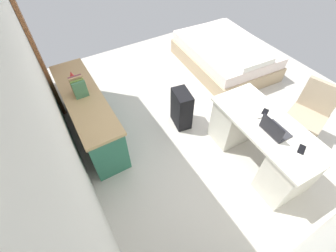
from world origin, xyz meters
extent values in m
plane|color=beige|center=(0.00, 0.00, 0.00)|extent=(5.37, 5.37, 0.00)
cube|color=silver|center=(0.00, 2.02, 1.43)|extent=(4.37, 0.10, 2.86)
cube|color=brown|center=(1.63, 1.94, 1.02)|extent=(0.88, 0.05, 2.04)
cube|color=silver|center=(-1.06, -0.10, 0.70)|extent=(1.47, 0.73, 0.04)
cube|color=beige|center=(-1.55, -0.08, 0.34)|extent=(0.43, 0.61, 0.69)
cube|color=beige|center=(-0.57, -0.12, 0.34)|extent=(0.43, 0.61, 0.69)
cylinder|color=black|center=(-1.11, -0.86, 0.02)|extent=(0.52, 0.52, 0.04)
cylinder|color=black|center=(-1.11, -0.86, 0.21)|extent=(0.06, 0.06, 0.42)
cube|color=tan|center=(-1.11, -0.86, 0.46)|extent=(0.57, 0.57, 0.08)
cube|color=tan|center=(-1.05, -1.05, 0.72)|extent=(0.44, 0.19, 0.44)
cube|color=#2D7056|center=(0.57, 1.64, 0.34)|extent=(1.76, 0.44, 0.69)
cube|color=tan|center=(0.57, 1.64, 0.71)|extent=(1.80, 0.48, 0.04)
cube|color=#275F49|center=(0.18, 1.41, 0.19)|extent=(0.67, 0.01, 0.24)
cube|color=#275F49|center=(0.97, 1.41, 0.19)|extent=(0.67, 0.01, 0.24)
cube|color=tan|center=(0.95, -1.21, 0.14)|extent=(2.00, 1.53, 0.28)
cube|color=silver|center=(0.95, -1.21, 0.38)|extent=(1.93, 1.47, 0.20)
cube|color=white|center=(0.29, -1.17, 0.53)|extent=(0.53, 0.71, 0.10)
cube|color=black|center=(0.04, 0.39, 0.30)|extent=(0.39, 0.28, 0.61)
cube|color=#333338|center=(-1.17, -0.08, 0.73)|extent=(0.32, 0.23, 0.02)
cube|color=black|center=(-1.16, 0.03, 0.83)|extent=(0.31, 0.03, 0.19)
ellipsoid|color=white|center=(-0.91, -0.09, 0.74)|extent=(0.06, 0.10, 0.03)
cube|color=black|center=(-1.50, -0.12, 0.73)|extent=(0.12, 0.15, 0.01)
cube|color=black|center=(-0.89, -0.21, 0.73)|extent=(0.12, 0.15, 0.01)
cube|color=#437550|center=(0.53, 1.64, 0.85)|extent=(0.03, 0.17, 0.24)
cube|color=brown|center=(0.57, 1.64, 0.82)|extent=(0.03, 0.17, 0.19)
cube|color=olive|center=(0.61, 1.64, 0.83)|extent=(0.03, 0.17, 0.21)
cube|color=tan|center=(0.65, 1.64, 0.85)|extent=(0.03, 0.17, 0.24)
cube|color=brown|center=(0.69, 1.64, 0.84)|extent=(0.04, 0.17, 0.23)
cone|color=red|center=(1.01, 1.64, 0.78)|extent=(0.08, 0.08, 0.11)
camera|label=1|loc=(-2.03, 1.87, 2.76)|focal=25.00mm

